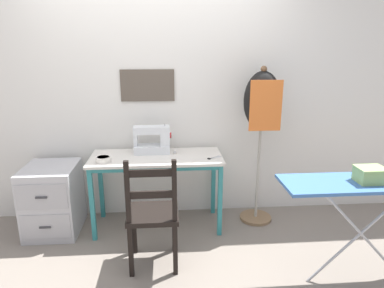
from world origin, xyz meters
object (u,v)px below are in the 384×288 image
Objects in this scene: fabric_bowl at (103,159)px; dress_form at (262,109)px; sewing_machine at (154,140)px; filing_cabinet at (53,199)px; storage_box at (370,175)px; thread_spool_near_machine at (175,152)px; ironing_board at (368,186)px; scissors at (212,158)px; wooden_chair at (153,215)px.

dress_form is (1.47, 0.17, 0.40)m from fabric_bowl.
sewing_machine reaches higher than filing_cabinet.
dress_form is 8.03× the size of storage_box.
fabric_bowl is at bearing 157.13° from storage_box.
fabric_bowl is 1.53m from dress_form.
ironing_board reaches higher than thread_spool_near_machine.
filing_cabinet is at bearing -172.39° from sewing_machine.
sewing_machine is at bearing 27.96° from fabric_bowl.
dress_form is at bearing 6.69° from fabric_bowl.
fabric_bowl is 0.68m from thread_spool_near_machine.
sewing_machine is at bearing 158.48° from scissors.
wooden_chair is 1.16m from filing_cabinet.
wooden_chair is (0.45, -0.52, -0.30)m from fabric_bowl.
filing_cabinet is at bearing 159.73° from ironing_board.
filing_cabinet is (-0.97, -0.13, -0.52)m from sewing_machine.
sewing_machine is 1.87m from ironing_board.
scissors is 0.74× the size of storage_box.
thread_spool_near_machine is 1.24m from filing_cabinet.
ironing_board is (2.50, -0.93, 0.44)m from filing_cabinet.
ironing_board is 0.10m from storage_box.
wooden_chair is at bearing -134.89° from scissors.
fabric_bowl is 0.11× the size of ironing_board.
dress_form is (1.99, 0.06, 0.83)m from filing_cabinet.
scissors is 0.22× the size of filing_cabinet.
filing_cabinet is at bearing 168.19° from fabric_bowl.
dress_form reaches higher than thread_spool_near_machine.
scissors is 1.56m from filing_cabinet.
thread_spool_near_machine is (0.65, 0.20, -0.01)m from fabric_bowl.
thread_spool_near_machine is 0.92m from dress_form.
thread_spool_near_machine is 0.03× the size of dress_form.
scissors is at bearing 139.89° from ironing_board.
wooden_chair is at bearing -32.86° from filing_cabinet.
filing_cabinet is at bearing -175.58° from thread_spool_near_machine.
storage_box reaches higher than filing_cabinet.
ironing_board is (1.54, -1.05, -0.08)m from sewing_machine.
storage_box reaches higher than fabric_bowl.
filing_cabinet is at bearing -178.16° from dress_form.
fabric_bowl is 2.15m from ironing_board.
scissors is 0.15× the size of wooden_chair.
wooden_chair is 1.42m from dress_form.
thread_spool_near_machine is at bearing 142.84° from ironing_board.
sewing_machine is at bearing 7.61° from filing_cabinet.
sewing_machine is 1.11m from filing_cabinet.
thread_spool_near_machine is (0.20, -0.04, -0.11)m from sewing_machine.
dress_form is (1.02, 0.69, 0.70)m from wooden_chair.
dress_form is at bearing -1.81° from thread_spool_near_machine.
storage_box is at bearing -20.69° from filing_cabinet.
ironing_board is 6.39× the size of storage_box.
dress_form is 1.26× the size of ironing_board.
dress_form is (0.48, 0.15, 0.43)m from scissors.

